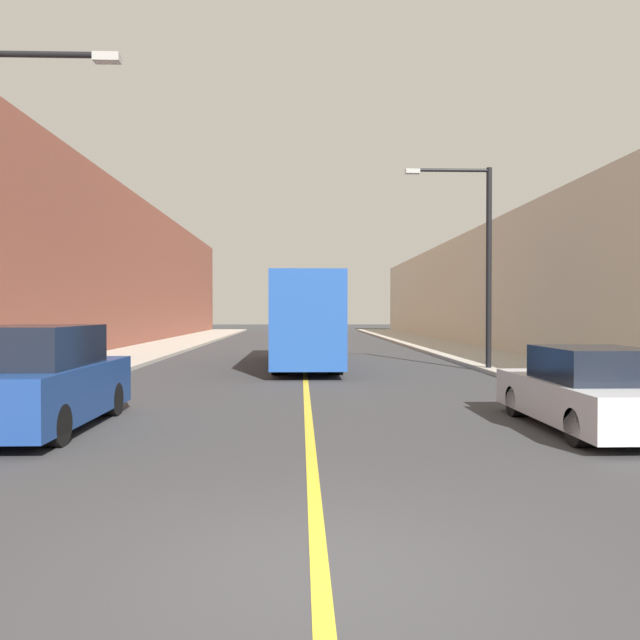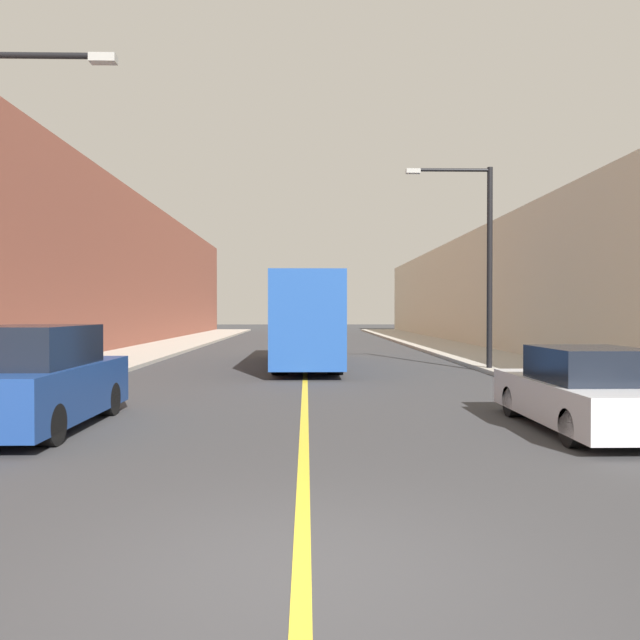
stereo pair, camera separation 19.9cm
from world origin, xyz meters
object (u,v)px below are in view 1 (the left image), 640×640
object	(u,v)px
bus	(306,319)
parked_suv_left	(38,382)
car_right_near	(589,392)
street_lamp_right	(480,251)

from	to	relation	value
bus	parked_suv_left	size ratio (longest dim) A/B	2.32
parked_suv_left	car_right_near	world-z (taller)	parked_suv_left
parked_suv_left	car_right_near	size ratio (longest dim) A/B	1.03
bus	street_lamp_right	bearing A→B (deg)	-22.15
parked_suv_left	street_lamp_right	world-z (taller)	street_lamp_right
bus	street_lamp_right	distance (m)	7.12
car_right_near	street_lamp_right	distance (m)	11.62
bus	parked_suv_left	xyz separation A→B (m)	(-5.00, -13.19, -0.98)
street_lamp_right	parked_suv_left	bearing A→B (deg)	-136.37
parked_suv_left	street_lamp_right	xyz separation A→B (m)	(11.19, 10.67, 3.43)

